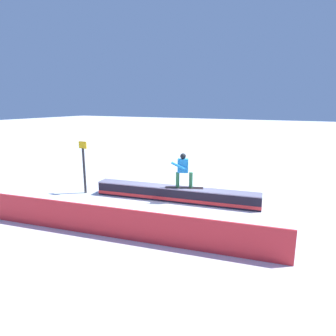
{
  "coord_description": "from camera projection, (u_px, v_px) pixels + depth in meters",
  "views": [
    {
      "loc": [
        -4.68,
        9.92,
        3.77
      ],
      "look_at": [
        -0.18,
        0.97,
        1.53
      ],
      "focal_mm": 31.14,
      "sensor_mm": 36.0,
      "label": 1
    }
  ],
  "objects": [
    {
      "name": "grind_box",
      "position": [
        175.0,
        194.0,
        11.47
      ],
      "size": [
        6.56,
        1.54,
        0.56
      ],
      "color": "black",
      "rests_on": "ground_plane"
    },
    {
      "name": "trail_marker",
      "position": [
        84.0,
        166.0,
        12.27
      ],
      "size": [
        0.4,
        0.1,
        2.22
      ],
      "color": "#262628",
      "rests_on": "ground_plane"
    },
    {
      "name": "snowboarder",
      "position": [
        183.0,
        169.0,
        11.13
      ],
      "size": [
        1.46,
        0.78,
        1.35
      ],
      "color": "black",
      "rests_on": "grind_box"
    },
    {
      "name": "ground_plane",
      "position": [
        175.0,
        201.0,
        11.53
      ],
      "size": [
        120.0,
        120.0,
        0.0
      ],
      "primitive_type": "plane",
      "color": "white"
    },
    {
      "name": "safety_fence",
      "position": [
        119.0,
        223.0,
        8.21
      ],
      "size": [
        9.11,
        1.4,
        0.9
      ],
      "primitive_type": "cube",
      "rotation": [
        0.0,
        0.0,
        0.15
      ],
      "color": "red",
      "rests_on": "ground_plane"
    }
  ]
}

